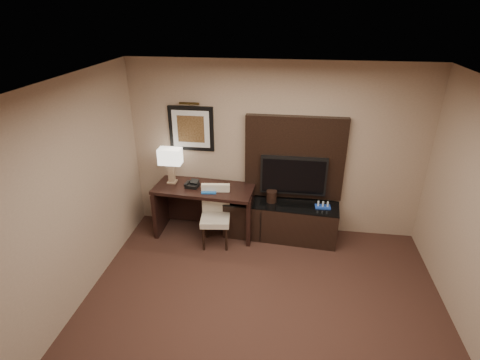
% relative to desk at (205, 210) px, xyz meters
% --- Properties ---
extents(floor, '(4.50, 5.00, 0.01)m').
position_rel_desk_xyz_m(floor, '(1.06, -2.15, -0.41)').
color(floor, '#341D17').
rests_on(floor, ground).
extents(ceiling, '(4.50, 5.00, 0.01)m').
position_rel_desk_xyz_m(ceiling, '(1.06, -2.15, 2.29)').
color(ceiling, silver).
rests_on(ceiling, wall_back).
extents(wall_back, '(4.50, 0.01, 2.70)m').
position_rel_desk_xyz_m(wall_back, '(1.06, 0.35, 0.94)').
color(wall_back, tan).
rests_on(wall_back, floor).
extents(wall_left, '(0.01, 5.00, 2.70)m').
position_rel_desk_xyz_m(wall_left, '(-1.19, -2.15, 0.94)').
color(wall_left, tan).
rests_on(wall_left, floor).
extents(desk, '(1.57, 0.76, 0.82)m').
position_rel_desk_xyz_m(desk, '(0.00, 0.00, 0.00)').
color(desk, black).
rests_on(desk, floor).
extents(credenza, '(1.78, 0.61, 0.60)m').
position_rel_desk_xyz_m(credenza, '(1.20, 0.05, -0.11)').
color(credenza, black).
rests_on(credenza, floor).
extents(tv_wall_panel, '(1.50, 0.12, 1.30)m').
position_rel_desk_xyz_m(tv_wall_panel, '(1.36, 0.29, 0.86)').
color(tv_wall_panel, black).
rests_on(tv_wall_panel, wall_back).
extents(tv, '(1.00, 0.08, 0.60)m').
position_rel_desk_xyz_m(tv, '(1.36, 0.19, 0.61)').
color(tv, black).
rests_on(tv, tv_wall_panel).
extents(artwork, '(0.70, 0.04, 0.70)m').
position_rel_desk_xyz_m(artwork, '(-0.24, 0.33, 1.24)').
color(artwork, black).
rests_on(artwork, wall_back).
extents(picture_light, '(0.04, 0.04, 0.30)m').
position_rel_desk_xyz_m(picture_light, '(-0.24, 0.29, 1.64)').
color(picture_light, '#3F2F14').
rests_on(picture_light, wall_back).
extents(desk_chair, '(0.49, 0.54, 0.90)m').
position_rel_desk_xyz_m(desk_chair, '(0.23, -0.29, 0.04)').
color(desk_chair, beige).
rests_on(desk_chair, floor).
extents(table_lamp, '(0.36, 0.21, 0.58)m').
position_rel_desk_xyz_m(table_lamp, '(-0.54, 0.10, 0.70)').
color(table_lamp, '#A18264').
rests_on(table_lamp, desk).
extents(desk_phone, '(0.21, 0.20, 0.10)m').
position_rel_desk_xyz_m(desk_phone, '(-0.18, -0.01, 0.46)').
color(desk_phone, black).
rests_on(desk_phone, desk).
extents(blue_folder, '(0.26, 0.32, 0.02)m').
position_rel_desk_xyz_m(blue_folder, '(0.11, -0.07, 0.42)').
color(blue_folder, '#1A58AA').
rests_on(blue_folder, desk).
extents(book, '(0.15, 0.06, 0.20)m').
position_rel_desk_xyz_m(book, '(0.14, -0.01, 0.51)').
color(book, tan).
rests_on(book, desk).
extents(ice_bucket, '(0.17, 0.17, 0.18)m').
position_rel_desk_xyz_m(ice_bucket, '(1.05, 0.09, 0.28)').
color(ice_bucket, black).
rests_on(ice_bucket, credenza).
extents(minibar_tray, '(0.23, 0.15, 0.08)m').
position_rel_desk_xyz_m(minibar_tray, '(1.83, 0.01, 0.24)').
color(minibar_tray, '#1A3EAD').
rests_on(minibar_tray, credenza).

